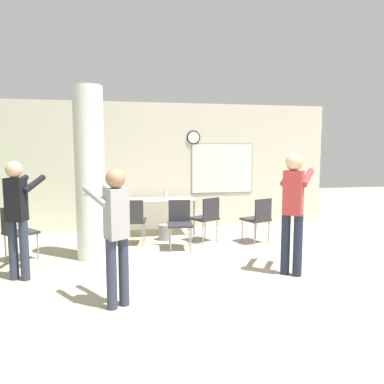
{
  "coord_description": "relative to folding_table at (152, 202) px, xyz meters",
  "views": [
    {
      "loc": [
        -0.93,
        -3.26,
        1.82
      ],
      "look_at": [
        0.26,
        2.36,
        1.14
      ],
      "focal_mm": 35.0,
      "sensor_mm": 36.0,
      "label": 1
    }
  ],
  "objects": [
    {
      "name": "ground_plane",
      "position": [
        0.15,
        -4.48,
        -0.7
      ],
      "size": [
        24.0,
        24.0,
        0.0
      ],
      "primitive_type": "plane",
      "color": "#ADA389"
    },
    {
      "name": "wall_back",
      "position": [
        0.17,
        0.58,
        0.7
      ],
      "size": [
        8.0,
        0.15,
        2.8
      ],
      "color": "beige",
      "rests_on": "ground_plane"
    },
    {
      "name": "support_pillar",
      "position": [
        -1.15,
        -1.47,
        0.7
      ],
      "size": [
        0.48,
        0.48,
        2.8
      ],
      "color": "white",
      "rests_on": "ground_plane"
    },
    {
      "name": "folding_table",
      "position": [
        0.0,
        0.0,
        0.0
      ],
      "size": [
        1.79,
        0.68,
        0.75
      ],
      "color": "beige",
      "rests_on": "ground_plane"
    },
    {
      "name": "bottle_on_table",
      "position": [
        0.29,
        0.08,
        0.14
      ],
      "size": [
        0.07,
        0.07,
        0.23
      ],
      "color": "silver",
      "rests_on": "folding_table"
    },
    {
      "name": "waste_bin",
      "position": [
        0.2,
        -0.49,
        -0.55
      ],
      "size": [
        0.26,
        0.26,
        0.3
      ],
      "color": "gray",
      "rests_on": "ground_plane"
    },
    {
      "name": "chair_table_right",
      "position": [
        0.97,
        -0.81,
        -0.19
      ],
      "size": [
        0.59,
        0.59,
        0.87
      ],
      "color": "#2D2D33",
      "rests_on": "ground_plane"
    },
    {
      "name": "chair_by_left_wall",
      "position": [
        -2.33,
        -1.39,
        -0.19
      ],
      "size": [
        0.62,
        0.62,
        0.87
      ],
      "color": "#2D2D33",
      "rests_on": "ground_plane"
    },
    {
      "name": "chair_table_left",
      "position": [
        -0.43,
        -0.78,
        -0.19
      ],
      "size": [
        0.51,
        0.51,
        0.87
      ],
      "color": "#2D2D33",
      "rests_on": "ground_plane"
    },
    {
      "name": "chair_mid_room",
      "position": [
        1.91,
        -1.13,
        -0.19
      ],
      "size": [
        0.57,
        0.57,
        0.87
      ],
      "color": "#2D2D33",
      "rests_on": "ground_plane"
    },
    {
      "name": "chair_table_front",
      "position": [
        0.38,
        -1.18,
        -0.19
      ],
      "size": [
        0.49,
        0.49,
        0.87
      ],
      "color": "#2D2D33",
      "rests_on": "ground_plane"
    },
    {
      "name": "person_playing_front",
      "position": [
        -0.77,
        -3.51,
        0.24
      ],
      "size": [
        0.55,
        0.64,
        1.59
      ],
      "color": "#2D3347",
      "rests_on": "ground_plane"
    },
    {
      "name": "person_playing_side",
      "position": [
        1.71,
        -2.91,
        0.32
      ],
      "size": [
        0.64,
        0.7,
        1.74
      ],
      "color": "#1E2338",
      "rests_on": "ground_plane"
    },
    {
      "name": "person_watching_back",
      "position": [
        -2.07,
        -2.31,
        0.26
      ],
      "size": [
        0.51,
        0.66,
        1.64
      ],
      "color": "#2D3347",
      "rests_on": "ground_plane"
    }
  ]
}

